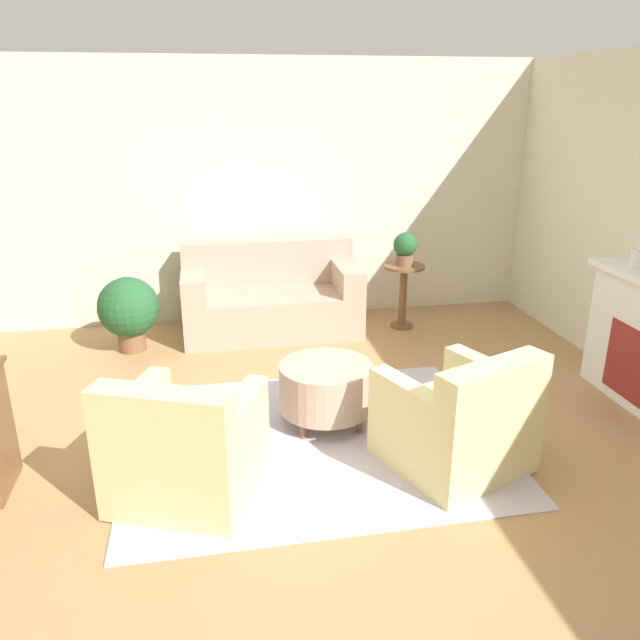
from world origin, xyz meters
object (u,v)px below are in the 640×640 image
(side_table, at_px, (403,287))
(couch, at_px, (271,300))
(armchair_left, at_px, (184,450))
(ottoman_table, at_px, (326,387))
(potted_plant_on_side_table, at_px, (405,248))
(potted_plant_floor, at_px, (129,309))
(armchair_right, at_px, (459,423))

(side_table, bearing_deg, couch, 174.54)
(armchair_left, relative_size, ottoman_table, 1.51)
(armchair_left, xyz_separation_m, potted_plant_on_side_table, (2.29, 2.70, 0.56))
(couch, height_order, potted_plant_floor, couch)
(side_table, xyz_separation_m, potted_plant_on_side_table, (0.00, 0.00, 0.43))
(couch, height_order, armchair_left, couch)
(ottoman_table, bearing_deg, potted_plant_on_side_table, 57.50)
(potted_plant_on_side_table, distance_m, potted_plant_floor, 2.90)
(couch, distance_m, ottoman_table, 2.08)
(armchair_right, bearing_deg, potted_plant_floor, 133.03)
(couch, bearing_deg, armchair_right, -71.37)
(couch, xyz_separation_m, armchair_left, (-0.87, -2.84, -0.02))
(armchair_right, distance_m, ottoman_table, 1.08)
(armchair_left, bearing_deg, potted_plant_on_side_table, 49.73)
(couch, height_order, armchair_right, couch)
(potted_plant_on_side_table, bearing_deg, side_table, -90.00)
(potted_plant_floor, bearing_deg, armchair_right, -46.97)
(potted_plant_floor, bearing_deg, potted_plant_on_side_table, 2.68)
(couch, distance_m, potted_plant_on_side_table, 1.53)
(potted_plant_on_side_table, bearing_deg, ottoman_table, -122.50)
(armchair_right, bearing_deg, side_table, 80.21)
(armchair_right, height_order, potted_plant_on_side_table, potted_plant_on_side_table)
(couch, bearing_deg, ottoman_table, -84.85)
(side_table, relative_size, potted_plant_on_side_table, 2.01)
(potted_plant_floor, bearing_deg, couch, 10.63)
(armchair_right, distance_m, potted_plant_on_side_table, 2.80)
(armchair_right, bearing_deg, potted_plant_on_side_table, 80.21)
(potted_plant_on_side_table, bearing_deg, armchair_left, -130.27)
(armchair_right, xyz_separation_m, potted_plant_on_side_table, (0.47, 2.70, 0.56))
(ottoman_table, xyz_separation_m, potted_plant_floor, (-1.63, 1.81, 0.12))
(side_table, bearing_deg, potted_plant_on_side_table, 90.00)
(armchair_right, bearing_deg, ottoman_table, 135.27)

